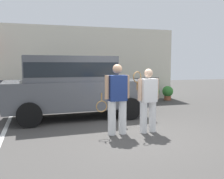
{
  "coord_description": "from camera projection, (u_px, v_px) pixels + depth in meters",
  "views": [
    {
      "loc": [
        -2.39,
        -5.98,
        1.79
      ],
      "look_at": [
        -0.19,
        1.2,
        1.05
      ],
      "focal_mm": 41.06,
      "sensor_mm": 36.0,
      "label": 1
    }
  ],
  "objects": [
    {
      "name": "ground_plane",
      "position": [
        133.0,
        134.0,
        6.56
      ],
      "size": [
        40.0,
        40.0,
        0.0
      ],
      "primitive_type": "plane",
      "color": "#423F3D"
    },
    {
      "name": "parking_stripe_0",
      "position": [
        5.0,
        129.0,
        7.06
      ],
      "size": [
        0.12,
        4.4,
        0.01
      ],
      "primitive_type": "cube",
      "color": "silver",
      "rests_on": "ground_plane"
    },
    {
      "name": "house_frontage",
      "position": [
        85.0,
        67.0,
        12.35
      ],
      "size": [
        9.18,
        0.4,
        3.57
      ],
      "color": "beige",
      "rests_on": "ground_plane"
    },
    {
      "name": "parked_suv",
      "position": [
        73.0,
        84.0,
        8.55
      ],
      "size": [
        4.68,
        2.33,
        2.05
      ],
      "rotation": [
        0.0,
        0.0,
        0.05
      ],
      "color": "#4C4F54",
      "rests_on": "ground_plane"
    },
    {
      "name": "tennis_player_man",
      "position": [
        117.0,
        98.0,
        6.49
      ],
      "size": [
        0.92,
        0.31,
        1.79
      ],
      "rotation": [
        0.0,
        0.0,
        3.22
      ],
      "color": "white",
      "rests_on": "ground_plane"
    },
    {
      "name": "tennis_player_woman",
      "position": [
        148.0,
        99.0,
        6.69
      ],
      "size": [
        0.76,
        0.31,
        1.67
      ],
      "rotation": [
        0.0,
        0.0,
        3.27
      ],
      "color": "white",
      "rests_on": "ground_plane"
    },
    {
      "name": "potted_plant_by_porch",
      "position": [
        153.0,
        93.0,
        12.22
      ],
      "size": [
        0.61,
        0.61,
        0.81
      ],
      "color": "gray",
      "rests_on": "ground_plane"
    },
    {
      "name": "potted_plant_secondary",
      "position": [
        168.0,
        92.0,
        12.84
      ],
      "size": [
        0.54,
        0.54,
        0.71
      ],
      "color": "#9E5638",
      "rests_on": "ground_plane"
    }
  ]
}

